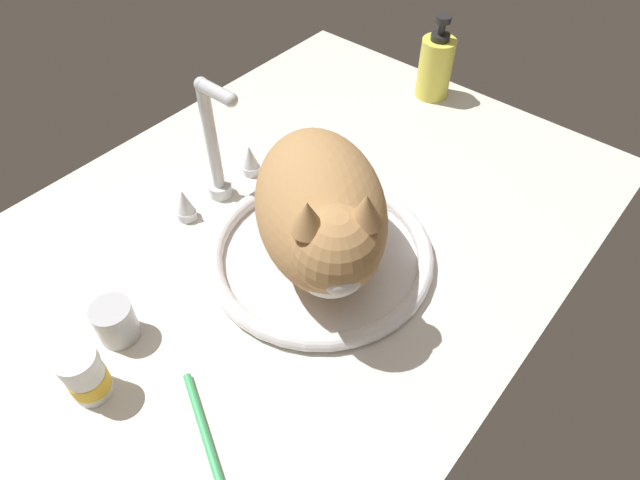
# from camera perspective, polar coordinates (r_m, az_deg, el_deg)

# --- Properties ---
(countertop) EXTENTS (1.12, 0.79, 0.03)m
(countertop) POSITION_cam_1_polar(r_m,az_deg,el_deg) (0.89, -3.38, 0.12)
(countertop) COLOR silver
(countertop) RESTS_ON ground
(sink_basin) EXTENTS (0.35, 0.35, 0.02)m
(sink_basin) POSITION_cam_1_polar(r_m,az_deg,el_deg) (0.83, -0.00, -1.35)
(sink_basin) COLOR white
(sink_basin) RESTS_ON countertop
(faucet) EXTENTS (0.18, 0.09, 0.22)m
(faucet) POSITION_cam_1_polar(r_m,az_deg,el_deg) (0.90, -10.79, 8.54)
(faucet) COLOR silver
(faucet) RESTS_ON countertop
(cat) EXTENTS (0.33, 0.36, 0.21)m
(cat) POSITION_cam_1_polar(r_m,az_deg,el_deg) (0.74, 0.27, 2.69)
(cat) COLOR tan
(cat) RESTS_ON sink_basin
(pill_bottle) EXTENTS (0.05, 0.05, 0.08)m
(pill_bottle) POSITION_cam_1_polar(r_m,az_deg,el_deg) (0.74, -23.23, -13.02)
(pill_bottle) COLOR white
(pill_bottle) RESTS_ON countertop
(metal_jar) EXTENTS (0.06, 0.06, 0.06)m
(metal_jar) POSITION_cam_1_polar(r_m,az_deg,el_deg) (0.78, -20.63, -8.03)
(metal_jar) COLOR #B2B5BA
(metal_jar) RESTS_ON countertop
(soap_pump_bottle) EXTENTS (0.07, 0.07, 0.17)m
(soap_pump_bottle) POSITION_cam_1_polar(r_m,az_deg,el_deg) (1.18, 11.98, 17.36)
(soap_pump_bottle) COLOR #E5DB4C
(soap_pump_bottle) RESTS_ON countertop
(toothbrush) EXTENTS (0.09, 0.16, 0.02)m
(toothbrush) POSITION_cam_1_polar(r_m,az_deg,el_deg) (0.70, -11.77, -19.83)
(toothbrush) COLOR #3FB266
(toothbrush) RESTS_ON countertop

